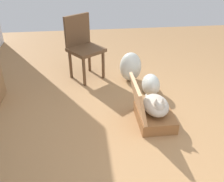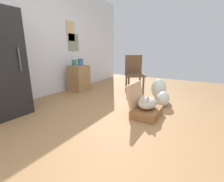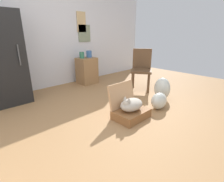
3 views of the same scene
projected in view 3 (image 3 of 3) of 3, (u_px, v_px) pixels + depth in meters
ground_plane at (114, 117)px, 2.67m from camera, size 7.68×7.68×0.00m
wall_back at (43, 30)px, 3.78m from camera, size 6.40×0.15×2.60m
suitcase_base at (131, 114)px, 2.63m from camera, size 0.52×0.39×0.14m
suitcase_lid at (122, 95)px, 2.68m from camera, size 0.52×0.12×0.39m
cat at (131, 104)px, 2.57m from camera, size 0.47×0.28×0.25m
plastic_bag_white at (159, 101)px, 2.94m from camera, size 0.32×0.24×0.29m
plastic_bag_clear at (162, 89)px, 3.33m from camera, size 0.27×0.32×0.43m
refrigerator at (2, 59)px, 2.98m from camera, size 0.67×0.60×1.63m
side_table at (87, 71)px, 4.38m from camera, size 0.45×0.40×0.65m
vase_tall at (82, 55)px, 4.19m from camera, size 0.12×0.12×0.15m
vase_short at (89, 54)px, 4.34m from camera, size 0.14×0.14×0.17m
chair at (141, 68)px, 3.83m from camera, size 0.60×0.60×0.92m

